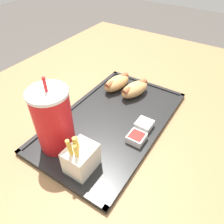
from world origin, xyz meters
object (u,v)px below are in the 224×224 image
soda_cup (53,120)px  hot_dog_far (117,83)px  fries_carton (81,158)px  sauce_cup_mayo (144,125)px  sauce_cup_ketchup (136,138)px  hot_dog_near (135,89)px

soda_cup → hot_dog_far: 0.31m
soda_cup → hot_dog_far: (0.30, 0.01, -0.06)m
fries_carton → sauce_cup_mayo: size_ratio=2.52×
sauce_cup_mayo → sauce_cup_ketchup: size_ratio=1.00×
hot_dog_far → hot_dog_near: same height
hot_dog_far → soda_cup: bearing=-178.5°
hot_dog_near → sauce_cup_ketchup: 0.21m
soda_cup → hot_dog_near: size_ratio=1.67×
sauce_cup_mayo → sauce_cup_ketchup: (-0.06, -0.01, 0.00)m
sauce_cup_mayo → sauce_cup_ketchup: same height
hot_dog_near → soda_cup: bearing=168.4°
sauce_cup_ketchup → hot_dog_far: bearing=44.0°
soda_cup → sauce_cup_ketchup: size_ratio=4.63×
soda_cup → sauce_cup_mayo: size_ratio=4.63×
sauce_cup_mayo → hot_dog_far: bearing=53.6°
soda_cup → fries_carton: size_ratio=1.83×
fries_carton → sauce_cup_ketchup: fries_carton is taller
sauce_cup_mayo → sauce_cup_ketchup: 0.06m
soda_cup → sauce_cup_ketchup: (0.12, -0.17, -0.07)m
soda_cup → sauce_cup_mayo: (0.18, -0.16, -0.07)m
hot_dog_near → hot_dog_far: bearing=90.0°
hot_dog_near → sauce_cup_mayo: (-0.12, -0.10, -0.01)m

